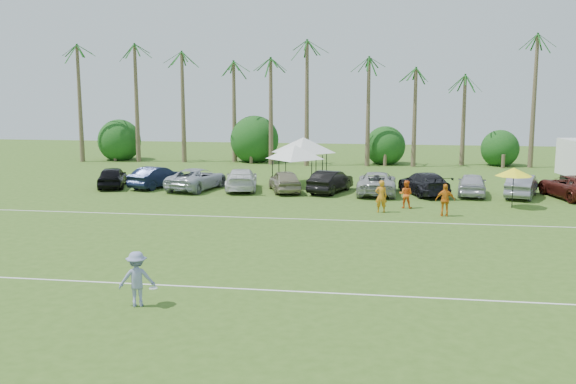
# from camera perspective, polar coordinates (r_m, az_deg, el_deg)

# --- Properties ---
(ground) EXTENTS (120.00, 120.00, 0.00)m
(ground) POSITION_cam_1_polar(r_m,az_deg,el_deg) (20.69, -8.81, -10.04)
(ground) COLOR #395B1B
(ground) RESTS_ON ground
(field_lines) EXTENTS (80.00, 12.10, 0.01)m
(field_lines) POSITION_cam_1_polar(r_m,az_deg,el_deg) (28.10, -3.93, -4.75)
(field_lines) COLOR white
(field_lines) RESTS_ON ground
(palm_tree_0) EXTENTS (2.40, 2.40, 8.90)m
(palm_tree_0) POSITION_cam_1_polar(r_m,az_deg,el_deg) (63.14, -17.92, 9.44)
(palm_tree_0) COLOR brown
(palm_tree_0) RESTS_ON ground
(palm_tree_1) EXTENTS (2.40, 2.40, 9.90)m
(palm_tree_1) POSITION_cam_1_polar(r_m,az_deg,el_deg) (61.11, -13.69, 10.46)
(palm_tree_1) COLOR brown
(palm_tree_1) RESTS_ON ground
(palm_tree_2) EXTENTS (2.40, 2.40, 10.90)m
(palm_tree_2) POSITION_cam_1_polar(r_m,az_deg,el_deg) (59.44, -9.17, 11.48)
(palm_tree_2) COLOR brown
(palm_tree_2) RESTS_ON ground
(palm_tree_3) EXTENTS (2.40, 2.40, 11.90)m
(palm_tree_3) POSITION_cam_1_polar(r_m,az_deg,el_deg) (58.39, -5.36, 12.43)
(palm_tree_3) COLOR brown
(palm_tree_3) RESTS_ON ground
(palm_tree_4) EXTENTS (2.40, 2.40, 8.90)m
(palm_tree_4) POSITION_cam_1_polar(r_m,az_deg,el_deg) (57.48, -1.39, 9.94)
(palm_tree_4) COLOR brown
(palm_tree_4) RESTS_ON ground
(palm_tree_5) EXTENTS (2.40, 2.40, 9.90)m
(palm_tree_5) POSITION_cam_1_polar(r_m,az_deg,el_deg) (56.94, 2.65, 10.82)
(palm_tree_5) COLOR brown
(palm_tree_5) RESTS_ON ground
(palm_tree_6) EXTENTS (2.40, 2.40, 10.90)m
(palm_tree_6) POSITION_cam_1_polar(r_m,az_deg,el_deg) (56.69, 6.77, 11.64)
(palm_tree_6) COLOR brown
(palm_tree_6) RESTS_ON ground
(palm_tree_7) EXTENTS (2.40, 2.40, 11.90)m
(palm_tree_7) POSITION_cam_1_polar(r_m,az_deg,el_deg) (56.73, 10.92, 12.40)
(palm_tree_7) COLOR brown
(palm_tree_7) RESTS_ON ground
(palm_tree_8) EXTENTS (2.40, 2.40, 8.90)m
(palm_tree_8) POSITION_cam_1_polar(r_m,az_deg,el_deg) (57.04, 15.93, 9.60)
(palm_tree_8) COLOR brown
(palm_tree_8) RESTS_ON ground
(palm_tree_9) EXTENTS (2.40, 2.40, 9.90)m
(palm_tree_9) POSITION_cam_1_polar(r_m,az_deg,el_deg) (57.88, 20.96, 10.20)
(palm_tree_9) COLOR brown
(palm_tree_9) RESTS_ON ground
(bush_tree_0) EXTENTS (4.00, 4.00, 4.00)m
(bush_tree_0) POSITION_cam_1_polar(r_m,az_deg,el_deg) (62.98, -14.81, 4.40)
(bush_tree_0) COLOR brown
(bush_tree_0) RESTS_ON ground
(bush_tree_1) EXTENTS (4.00, 4.00, 4.00)m
(bush_tree_1) POSITION_cam_1_polar(r_m,az_deg,el_deg) (59.05, -3.11, 4.39)
(bush_tree_1) COLOR brown
(bush_tree_1) RESTS_ON ground
(bush_tree_2) EXTENTS (4.00, 4.00, 4.00)m
(bush_tree_2) POSITION_cam_1_polar(r_m,az_deg,el_deg) (57.82, 8.65, 4.20)
(bush_tree_2) COLOR brown
(bush_tree_2) RESTS_ON ground
(bush_tree_3) EXTENTS (4.00, 4.00, 4.00)m
(bush_tree_3) POSITION_cam_1_polar(r_m,az_deg,el_deg) (58.68, 18.48, 3.90)
(bush_tree_3) COLOR brown
(bush_tree_3) RESTS_ON ground
(sideline_player_a) EXTENTS (0.71, 0.52, 1.79)m
(sideline_player_a) POSITION_cam_1_polar(r_m,az_deg,el_deg) (35.60, 8.28, -0.38)
(sideline_player_a) COLOR orange
(sideline_player_a) RESTS_ON ground
(sideline_player_b) EXTENTS (0.89, 0.76, 1.59)m
(sideline_player_b) POSITION_cam_1_polar(r_m,az_deg,el_deg) (37.13, 10.43, -0.20)
(sideline_player_b) COLOR orange
(sideline_player_b) RESTS_ON ground
(sideline_player_c) EXTENTS (1.03, 0.45, 1.75)m
(sideline_player_c) POSITION_cam_1_polar(r_m,az_deg,el_deg) (35.18, 13.81, -0.71)
(sideline_player_c) COLOR orange
(sideline_player_c) RESTS_ON ground
(canopy_tent_left) EXTENTS (4.15, 4.15, 3.36)m
(canopy_tent_left) POSITION_cam_1_polar(r_m,az_deg,el_deg) (44.38, 0.61, 4.19)
(canopy_tent_left) COLOR black
(canopy_tent_left) RESTS_ON ground
(canopy_tent_right) EXTENTS (4.71, 4.71, 3.82)m
(canopy_tent_right) POSITION_cam_1_polar(r_m,az_deg,el_deg) (46.15, 1.38, 4.88)
(canopy_tent_right) COLOR black
(canopy_tent_right) RESTS_ON ground
(market_umbrella) EXTENTS (2.07, 2.07, 2.31)m
(market_umbrella) POSITION_cam_1_polar(r_m,az_deg,el_deg) (38.57, 19.43, 1.69)
(market_umbrella) COLOR black
(market_umbrella) RESTS_ON ground
(frisbee_player) EXTENTS (1.34, 0.96, 1.76)m
(frisbee_player) POSITION_cam_1_polar(r_m,az_deg,el_deg) (20.81, -13.27, -7.53)
(frisbee_player) COLOR #828BB8
(frisbee_player) RESTS_ON ground
(parked_car_0) EXTENTS (2.86, 4.58, 1.45)m
(parked_car_0) POSITION_cam_1_polar(r_m,az_deg,el_deg) (45.71, -15.33, 1.30)
(parked_car_0) COLOR black
(parked_car_0) RESTS_ON ground
(parked_car_1) EXTENTS (2.88, 4.67, 1.45)m
(parked_car_1) POSITION_cam_1_polar(r_m,az_deg,el_deg) (44.98, -11.61, 1.32)
(parked_car_1) COLOR #111832
(parked_car_1) RESTS_ON ground
(parked_car_2) EXTENTS (3.51, 5.64, 1.45)m
(parked_car_2) POSITION_cam_1_polar(r_m,az_deg,el_deg) (43.62, -8.10, 1.17)
(parked_car_2) COLOR #AAAFBA
(parked_car_2) RESTS_ON ground
(parked_car_3) EXTENTS (2.93, 5.30, 1.45)m
(parked_car_3) POSITION_cam_1_polar(r_m,az_deg,el_deg) (43.10, -4.17, 1.14)
(parked_car_3) COLOR silver
(parked_car_3) RESTS_ON ground
(parked_car_4) EXTENTS (2.97, 4.59, 1.45)m
(parked_car_4) POSITION_cam_1_polar(r_m,az_deg,el_deg) (42.24, -0.29, 1.00)
(parked_car_4) COLOR gray
(parked_car_4) RESTS_ON ground
(parked_car_5) EXTENTS (2.81, 4.67, 1.45)m
(parked_car_5) POSITION_cam_1_polar(r_m,az_deg,el_deg) (42.08, 3.80, 0.95)
(parked_car_5) COLOR black
(parked_car_5) RESTS_ON ground
(parked_car_6) EXTENTS (2.44, 5.25, 1.45)m
(parked_car_6) POSITION_cam_1_polar(r_m,az_deg,el_deg) (41.80, 7.89, 0.82)
(parked_car_6) COLOR #AAAAAB
(parked_car_6) RESTS_ON ground
(parked_car_7) EXTENTS (3.57, 5.40, 1.45)m
(parked_car_7) POSITION_cam_1_polar(r_m,az_deg,el_deg) (42.07, 11.99, 0.76)
(parked_car_7) COLOR black
(parked_car_7) RESTS_ON ground
(parked_car_8) EXTENTS (2.23, 4.45, 1.45)m
(parked_car_8) POSITION_cam_1_polar(r_m,az_deg,el_deg) (42.42, 16.04, 0.67)
(parked_car_8) COLOR #B2B1BB
(parked_car_8) RESTS_ON ground
(parked_car_9) EXTENTS (2.83, 4.67, 1.45)m
(parked_car_9) POSITION_cam_1_polar(r_m,az_deg,el_deg) (42.77, 20.06, 0.54)
(parked_car_9) COLOR slate
(parked_car_9) RESTS_ON ground
(parked_car_10) EXTENTS (3.66, 5.67, 1.45)m
(parked_car_10) POSITION_cam_1_polar(r_m,az_deg,el_deg) (43.52, 23.92, 0.44)
(parked_car_10) COLOR #4E1913
(parked_car_10) RESTS_ON ground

